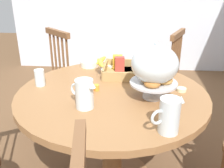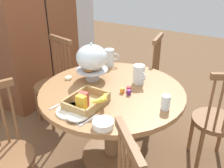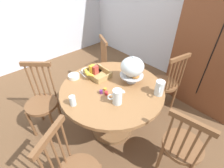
{
  "view_description": "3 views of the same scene",
  "coord_description": "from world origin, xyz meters",
  "px_view_note": "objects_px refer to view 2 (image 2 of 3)",
  "views": [
    {
      "loc": [
        1.57,
        0.09,
        1.41
      ],
      "look_at": [
        0.12,
        -0.03,
        0.79
      ],
      "focal_mm": 40.66,
      "sensor_mm": 36.0,
      "label": 1
    },
    {
      "loc": [
        -1.41,
        -0.98,
        1.7
      ],
      "look_at": [
        0.12,
        -0.03,
        0.79
      ],
      "focal_mm": 39.34,
      "sensor_mm": 36.0,
      "label": 2
    },
    {
      "loc": [
        1.22,
        -1.03,
        1.92
      ],
      "look_at": [
        0.12,
        -0.03,
        0.79
      ],
      "focal_mm": 26.12,
      "sensor_mm": 36.0,
      "label": 3
    }
  ],
  "objects_px": {
    "cereal_basket": "(88,101)",
    "milk_pitcher": "(139,75)",
    "drinking_glass": "(166,102)",
    "orange_juice_pitcher": "(109,58)",
    "china_plate_small": "(77,116)",
    "windsor_chair_near_window": "(143,78)",
    "china_plate_large": "(72,111)",
    "pastry_stand_with_dome": "(92,59)",
    "cereal_bowl": "(103,124)",
    "windsor_chair_facing_door": "(5,158)",
    "dining_table": "(112,111)",
    "windsor_chair_by_cabinet": "(55,85)",
    "butter_dish": "(69,78)",
    "windsor_chair_host_seat": "(216,122)",
    "wooden_armoire": "(32,24)"
  },
  "relations": [
    {
      "from": "windsor_chair_facing_door",
      "to": "butter_dish",
      "type": "xyz_separation_m",
      "value": [
        0.78,
        0.05,
        0.3
      ]
    },
    {
      "from": "cereal_basket",
      "to": "china_plate_small",
      "type": "height_order",
      "value": "cereal_basket"
    },
    {
      "from": "cereal_basket",
      "to": "milk_pitcher",
      "type": "bearing_deg",
      "value": -14.6
    },
    {
      "from": "windsor_chair_near_window",
      "to": "drinking_glass",
      "type": "height_order",
      "value": "windsor_chair_near_window"
    },
    {
      "from": "china_plate_large",
      "to": "milk_pitcher",
      "type": "bearing_deg",
      "value": -16.68
    },
    {
      "from": "milk_pitcher",
      "to": "drinking_glass",
      "type": "bearing_deg",
      "value": -128.56
    },
    {
      "from": "orange_juice_pitcher",
      "to": "butter_dish",
      "type": "height_order",
      "value": "orange_juice_pitcher"
    },
    {
      "from": "cereal_bowl",
      "to": "windsor_chair_host_seat",
      "type": "bearing_deg",
      "value": -33.08
    },
    {
      "from": "cereal_bowl",
      "to": "orange_juice_pitcher",
      "type": "bearing_deg",
      "value": 30.11
    },
    {
      "from": "dining_table",
      "to": "windsor_chair_facing_door",
      "type": "height_order",
      "value": "windsor_chair_facing_door"
    },
    {
      "from": "windsor_chair_host_seat",
      "to": "china_plate_small",
      "type": "distance_m",
      "value": 1.23
    },
    {
      "from": "windsor_chair_near_window",
      "to": "pastry_stand_with_dome",
      "type": "relative_size",
      "value": 2.83
    },
    {
      "from": "windsor_chair_facing_door",
      "to": "milk_pitcher",
      "type": "height_order",
      "value": "windsor_chair_facing_door"
    },
    {
      "from": "china_plate_small",
      "to": "pastry_stand_with_dome",
      "type": "bearing_deg",
      "value": 26.14
    },
    {
      "from": "dining_table",
      "to": "windsor_chair_near_window",
      "type": "distance_m",
      "value": 0.91
    },
    {
      "from": "milk_pitcher",
      "to": "cereal_bowl",
      "type": "xyz_separation_m",
      "value": [
        -0.69,
        -0.09,
        -0.05
      ]
    },
    {
      "from": "wooden_armoire",
      "to": "china_plate_large",
      "type": "relative_size",
      "value": 8.91
    },
    {
      "from": "windsor_chair_facing_door",
      "to": "pastry_stand_with_dome",
      "type": "relative_size",
      "value": 2.83
    },
    {
      "from": "pastry_stand_with_dome",
      "to": "butter_dish",
      "type": "bearing_deg",
      "value": 120.03
    },
    {
      "from": "wooden_armoire",
      "to": "windsor_chair_host_seat",
      "type": "xyz_separation_m",
      "value": [
        -0.13,
        -2.33,
        -0.53
      ]
    },
    {
      "from": "cereal_bowl",
      "to": "drinking_glass",
      "type": "xyz_separation_m",
      "value": [
        0.41,
        -0.26,
        0.03
      ]
    },
    {
      "from": "milk_pitcher",
      "to": "china_plate_large",
      "type": "relative_size",
      "value": 0.76
    },
    {
      "from": "windsor_chair_host_seat",
      "to": "milk_pitcher",
      "type": "distance_m",
      "value": 0.78
    },
    {
      "from": "windsor_chair_facing_door",
      "to": "milk_pitcher",
      "type": "distance_m",
      "value": 1.22
    },
    {
      "from": "windsor_chair_near_window",
      "to": "windsor_chair_host_seat",
      "type": "distance_m",
      "value": 1.03
    },
    {
      "from": "china_plate_large",
      "to": "china_plate_small",
      "type": "xyz_separation_m",
      "value": [
        -0.04,
        -0.08,
        0.01
      ]
    },
    {
      "from": "orange_juice_pitcher",
      "to": "wooden_armoire",
      "type": "bearing_deg",
      "value": 84.33
    },
    {
      "from": "pastry_stand_with_dome",
      "to": "china_plate_small",
      "type": "relative_size",
      "value": 2.29
    },
    {
      "from": "orange_juice_pitcher",
      "to": "china_plate_small",
      "type": "xyz_separation_m",
      "value": [
        -0.9,
        -0.31,
        -0.06
      ]
    },
    {
      "from": "wooden_armoire",
      "to": "drinking_glass",
      "type": "height_order",
      "value": "wooden_armoire"
    },
    {
      "from": "wooden_armoire",
      "to": "orange_juice_pitcher",
      "type": "bearing_deg",
      "value": -95.67
    },
    {
      "from": "drinking_glass",
      "to": "cereal_basket",
      "type": "bearing_deg",
      "value": 118.36
    },
    {
      "from": "windsor_chair_near_window",
      "to": "orange_juice_pitcher",
      "type": "xyz_separation_m",
      "value": [
        -0.46,
        0.18,
        0.37
      ]
    },
    {
      "from": "wooden_armoire",
      "to": "cereal_basket",
      "type": "distance_m",
      "value": 1.76
    },
    {
      "from": "windsor_chair_facing_door",
      "to": "butter_dish",
      "type": "relative_size",
      "value": 16.25
    },
    {
      "from": "cereal_bowl",
      "to": "windsor_chair_near_window",
      "type": "bearing_deg",
      "value": 14.03
    },
    {
      "from": "wooden_armoire",
      "to": "windsor_chair_host_seat",
      "type": "bearing_deg",
      "value": -93.3
    },
    {
      "from": "pastry_stand_with_dome",
      "to": "milk_pitcher",
      "type": "height_order",
      "value": "pastry_stand_with_dome"
    },
    {
      "from": "pastry_stand_with_dome",
      "to": "china_plate_small",
      "type": "height_order",
      "value": "pastry_stand_with_dome"
    },
    {
      "from": "china_plate_large",
      "to": "cereal_bowl",
      "type": "height_order",
      "value": "cereal_bowl"
    },
    {
      "from": "windsor_chair_facing_door",
      "to": "butter_dish",
      "type": "height_order",
      "value": "windsor_chair_facing_door"
    },
    {
      "from": "cereal_basket",
      "to": "windsor_chair_host_seat",
      "type": "bearing_deg",
      "value": -47.54
    },
    {
      "from": "windsor_chair_near_window",
      "to": "drinking_glass",
      "type": "distance_m",
      "value": 1.17
    },
    {
      "from": "windsor_chair_by_cabinet",
      "to": "butter_dish",
      "type": "height_order",
      "value": "windsor_chair_by_cabinet"
    },
    {
      "from": "dining_table",
      "to": "pastry_stand_with_dome",
      "type": "height_order",
      "value": "pastry_stand_with_dome"
    },
    {
      "from": "dining_table",
      "to": "cereal_basket",
      "type": "height_order",
      "value": "cereal_basket"
    },
    {
      "from": "windsor_chair_facing_door",
      "to": "butter_dish",
      "type": "distance_m",
      "value": 0.83
    },
    {
      "from": "wooden_armoire",
      "to": "dining_table",
      "type": "height_order",
      "value": "wooden_armoire"
    },
    {
      "from": "windsor_chair_facing_door",
      "to": "milk_pitcher",
      "type": "xyz_separation_m",
      "value": [
        1.04,
        -0.52,
        0.36
      ]
    },
    {
      "from": "windsor_chair_near_window",
      "to": "china_plate_large",
      "type": "height_order",
      "value": "windsor_chair_near_window"
    }
  ]
}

